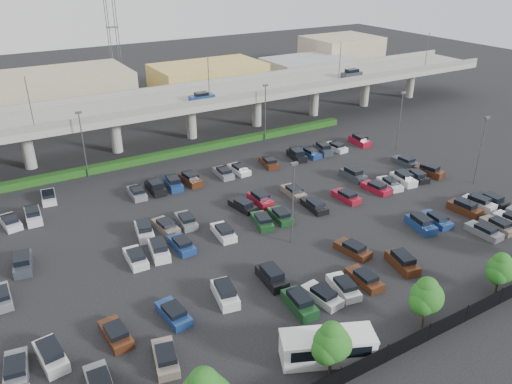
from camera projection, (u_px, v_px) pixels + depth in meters
ground at (257, 215)px, 65.64m from camera, size 280.00×280.00×0.00m
overpass at (163, 105)px, 87.26m from camera, size 150.00×13.00×15.80m
hedge at (182, 152)px, 84.75m from camera, size 66.00×1.60×1.10m
fence at (420, 337)px, 43.55m from camera, size 70.00×0.10×2.00m
tree_row at (418, 301)px, 43.89m from camera, size 65.07×3.66×5.94m
shuttle_bus at (327, 346)px, 41.91m from camera, size 8.39×5.72×2.56m
parked_cars at (275, 217)px, 63.84m from camera, size 63.08×41.63×1.67m
light_poles at (221, 173)px, 62.57m from camera, size 66.90×48.38×10.30m
distant_buildings at (168, 81)px, 117.53m from camera, size 138.00×24.00×9.00m
comm_tower at (112, 25)px, 117.94m from camera, size 2.40×2.40×30.00m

